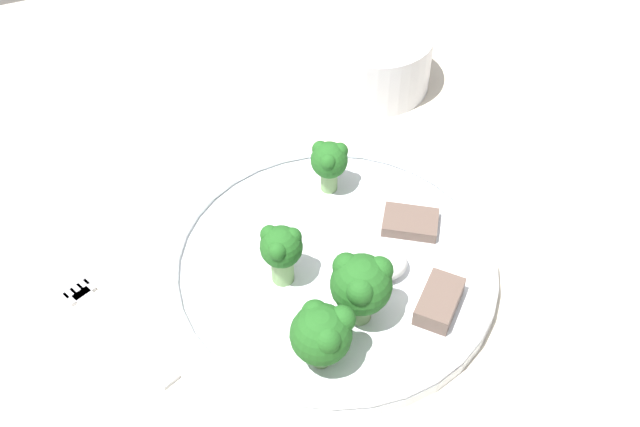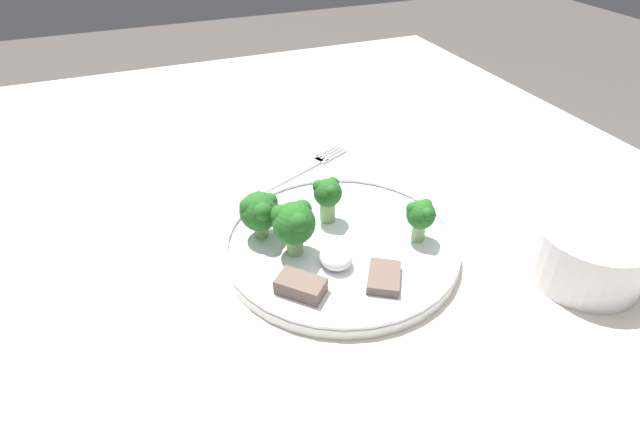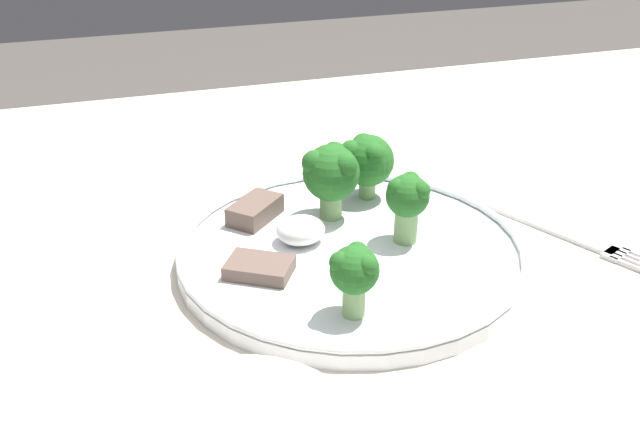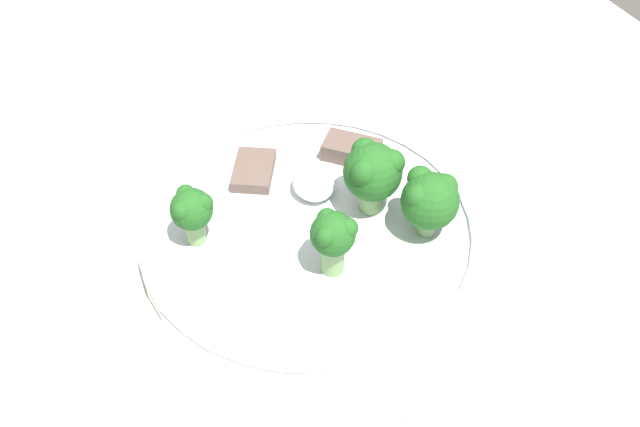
# 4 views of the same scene
# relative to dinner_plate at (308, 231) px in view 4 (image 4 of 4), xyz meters

# --- Properties ---
(table) EXTENTS (1.39, 1.03, 0.74)m
(table) POSITION_rel_dinner_plate_xyz_m (-0.05, 0.03, -0.10)
(table) COLOR beige
(table) RESTS_ON ground_plane
(dinner_plate) EXTENTS (0.28, 0.28, 0.02)m
(dinner_plate) POSITION_rel_dinner_plate_xyz_m (0.00, 0.00, 0.00)
(dinner_plate) COLOR white
(dinner_plate) RESTS_ON table
(broccoli_floret_near_rim_left) EXTENTS (0.05, 0.05, 0.06)m
(broccoli_floret_near_rim_left) POSITION_rel_dinner_plate_xyz_m (-0.04, -0.08, 0.04)
(broccoli_floret_near_rim_left) COLOR #7FA866
(broccoli_floret_near_rim_left) RESTS_ON dinner_plate
(broccoli_floret_center_left) EXTENTS (0.04, 0.04, 0.06)m
(broccoli_floret_center_left) POSITION_rel_dinner_plate_xyz_m (-0.05, 0.00, 0.04)
(broccoli_floret_center_left) COLOR #7FA866
(broccoli_floret_center_left) RESTS_ON dinner_plate
(broccoli_floret_back_left) EXTENTS (0.03, 0.03, 0.05)m
(broccoli_floret_back_left) POSITION_rel_dinner_plate_xyz_m (0.03, 0.09, 0.04)
(broccoli_floret_back_left) COLOR #7FA866
(broccoli_floret_back_left) RESTS_ON dinner_plate
(broccoli_floret_front_left) EXTENTS (0.05, 0.05, 0.07)m
(broccoli_floret_front_left) POSITION_rel_dinner_plate_xyz_m (-0.00, -0.06, 0.05)
(broccoli_floret_front_left) COLOR #7FA866
(broccoli_floret_front_left) RESTS_ON dinner_plate
(meat_slice_front_slice) EXTENTS (0.06, 0.06, 0.02)m
(meat_slice_front_slice) POSITION_rel_dinner_plate_xyz_m (0.06, -0.07, 0.01)
(meat_slice_front_slice) COLOR brown
(meat_slice_front_slice) RESTS_ON dinner_plate
(meat_slice_middle_slice) EXTENTS (0.06, 0.05, 0.01)m
(meat_slice_middle_slice) POSITION_rel_dinner_plate_xyz_m (0.08, 0.01, 0.01)
(meat_slice_middle_slice) COLOR brown
(meat_slice_middle_slice) RESTS_ON dinner_plate
(sauce_dollop) EXTENTS (0.04, 0.04, 0.02)m
(sauce_dollop) POSITION_rel_dinner_plate_xyz_m (0.04, -0.02, 0.01)
(sauce_dollop) COLOR white
(sauce_dollop) RESTS_ON dinner_plate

